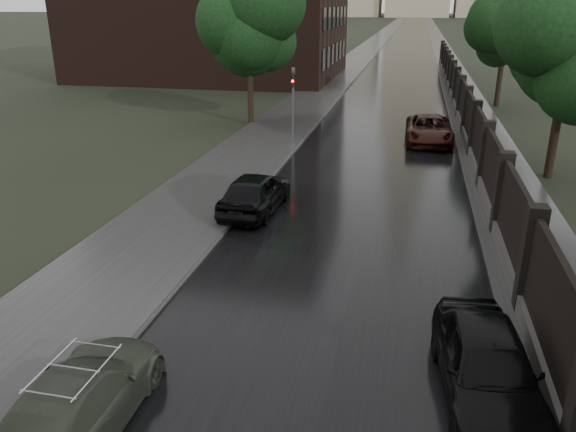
# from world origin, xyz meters

# --- Properties ---
(road) EXTENTS (8.00, 420.00, 0.02)m
(road) POSITION_xyz_m (0.00, 190.00, 0.01)
(road) COLOR black
(road) RESTS_ON ground
(sidewalk_left) EXTENTS (4.00, 420.00, 0.16)m
(sidewalk_left) POSITION_xyz_m (-6.00, 190.00, 0.08)
(sidewalk_left) COLOR #2D2D2D
(sidewalk_left) RESTS_ON ground
(verge_right) EXTENTS (3.00, 420.00, 0.08)m
(verge_right) POSITION_xyz_m (5.50, 190.00, 0.04)
(verge_right) COLOR #2D2D2D
(verge_right) RESTS_ON ground
(fence_right) EXTENTS (0.45, 75.72, 2.70)m
(fence_right) POSITION_xyz_m (4.60, 32.01, 1.01)
(fence_right) COLOR #383533
(fence_right) RESTS_ON ground
(tree_left_far) EXTENTS (4.25, 4.25, 7.39)m
(tree_left_far) POSITION_xyz_m (-8.00, 30.00, 5.24)
(tree_left_far) COLOR black
(tree_left_far) RESTS_ON ground
(tree_right_b) EXTENTS (4.08, 4.08, 7.01)m
(tree_right_b) POSITION_xyz_m (7.50, 22.00, 4.95)
(tree_right_b) COLOR black
(tree_right_b) RESTS_ON ground
(tree_right_c) EXTENTS (4.08, 4.08, 7.01)m
(tree_right_c) POSITION_xyz_m (7.50, 40.00, 4.95)
(tree_right_c) COLOR black
(tree_right_c) RESTS_ON ground
(traffic_light) EXTENTS (0.16, 0.32, 4.00)m
(traffic_light) POSITION_xyz_m (-4.30, 24.99, 2.40)
(traffic_light) COLOR #59595E
(traffic_light) RESTS_ON ground
(volga_sedan) EXTENTS (1.87, 4.33, 1.24)m
(volga_sedan) POSITION_xyz_m (-3.60, 3.99, 0.62)
(volga_sedan) COLOR #3D4336
(volga_sedan) RESTS_ON ground
(hatchback_left) EXTENTS (1.95, 4.34, 1.45)m
(hatchback_left) POSITION_xyz_m (-3.60, 15.26, 0.72)
(hatchback_left) COLOR black
(hatchback_left) RESTS_ON ground
(car_right_near) EXTENTS (2.13, 4.35, 1.43)m
(car_right_near) POSITION_xyz_m (3.35, 6.41, 0.71)
(car_right_near) COLOR black
(car_right_near) RESTS_ON ground
(car_right_far) EXTENTS (2.51, 5.17, 1.42)m
(car_right_far) POSITION_xyz_m (2.56, 27.35, 0.71)
(car_right_far) COLOR black
(car_right_far) RESTS_ON ground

